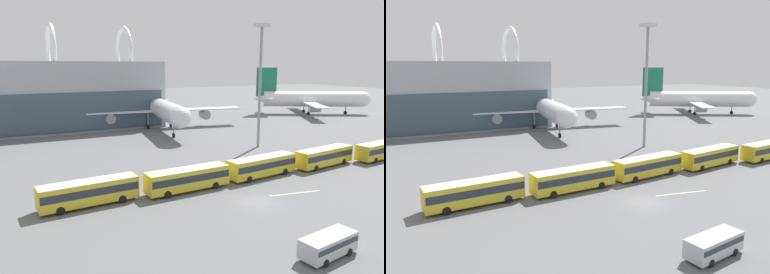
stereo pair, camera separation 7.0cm
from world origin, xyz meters
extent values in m
plane|color=slate|center=(0.00, 0.00, 0.00)|extent=(440.00, 440.00, 0.00)
torus|color=white|center=(-14.69, 68.49, 20.57)|extent=(1.10, 13.75, 13.75)
torus|color=white|center=(4.57, 68.49, 20.57)|extent=(1.10, 13.75, 13.75)
cylinder|color=silver|center=(10.11, 55.31, 5.59)|extent=(10.60, 36.76, 4.81)
sphere|color=silver|center=(7.19, 37.32, 5.59)|extent=(4.71, 4.71, 4.71)
cone|color=silver|center=(13.04, 73.31, 5.59)|extent=(5.80, 8.63, 4.57)
cube|color=silver|center=(10.47, 57.51, 4.75)|extent=(46.44, 11.38, 0.35)
cylinder|color=gray|center=(23.29, 55.42, 3.20)|extent=(3.05, 3.39, 2.60)
cylinder|color=gray|center=(-2.35, 59.59, 3.20)|extent=(3.05, 3.39, 2.60)
cube|color=red|center=(12.90, 72.43, 10.72)|extent=(1.39, 6.15, 8.81)
cube|color=silver|center=(12.90, 72.43, 6.08)|extent=(12.86, 5.17, 0.28)
cylinder|color=gray|center=(8.15, 43.24, 2.83)|extent=(0.36, 0.36, 4.56)
cylinder|color=black|center=(8.15, 43.24, 0.55)|extent=(0.62, 1.16, 1.10)
cylinder|color=gray|center=(13.56, 57.00, 2.83)|extent=(0.36, 0.36, 4.56)
cylinder|color=black|center=(13.56, 57.00, 0.55)|extent=(0.62, 1.16, 1.10)
cylinder|color=gray|center=(7.39, 58.01, 2.83)|extent=(0.36, 0.36, 4.56)
cylinder|color=black|center=(7.39, 58.01, 0.55)|extent=(0.62, 1.16, 1.10)
cylinder|color=white|center=(69.26, 60.64, 5.20)|extent=(31.85, 21.88, 5.28)
sphere|color=white|center=(83.83, 51.97, 5.20)|extent=(5.17, 5.17, 5.17)
cone|color=white|center=(54.69, 69.31, 5.20)|extent=(8.96, 8.12, 5.01)
cube|color=white|center=(67.48, 61.70, 4.28)|extent=(23.87, 36.43, 0.35)
cylinder|color=gray|center=(73.22, 71.33, 2.98)|extent=(4.07, 3.58, 2.09)
cylinder|color=gray|center=(61.75, 52.07, 2.98)|extent=(4.07, 3.58, 2.09)
cube|color=#19724C|center=(55.40, 68.89, 10.97)|extent=(6.20, 3.91, 9.96)
cube|color=white|center=(55.40, 68.89, 5.73)|extent=(9.77, 13.43, 0.28)
cylinder|color=gray|center=(79.04, 54.83, 2.61)|extent=(0.36, 0.36, 4.12)
cylinder|color=black|center=(79.04, 54.83, 0.55)|extent=(1.18, 0.95, 1.10)
cylinder|color=gray|center=(69.24, 64.65, 2.61)|extent=(0.36, 0.36, 4.12)
cylinder|color=black|center=(69.24, 64.65, 0.55)|extent=(1.18, 0.95, 1.10)
cylinder|color=gray|center=(65.73, 58.75, 2.61)|extent=(0.36, 0.36, 4.12)
cylinder|color=black|center=(65.73, 58.75, 0.55)|extent=(1.18, 0.95, 1.10)
cube|color=gold|center=(-18.90, 8.66, 1.73)|extent=(12.14, 3.57, 2.71)
cube|color=#232D38|center=(-18.90, 8.66, 2.00)|extent=(11.90, 3.58, 0.95)
cube|color=silver|center=(-18.90, 8.66, 3.03)|extent=(11.77, 3.46, 0.12)
cylinder|color=black|center=(-15.28, 10.18, 0.50)|extent=(1.02, 0.37, 1.00)
cylinder|color=black|center=(-15.11, 7.65, 0.50)|extent=(1.02, 0.37, 1.00)
cylinder|color=black|center=(-22.69, 9.67, 0.50)|extent=(1.02, 0.37, 1.00)
cylinder|color=black|center=(-22.51, 7.13, 0.50)|extent=(1.02, 0.37, 1.00)
cube|color=gold|center=(-5.84, 8.04, 1.73)|extent=(12.10, 3.36, 2.71)
cube|color=#232D38|center=(-5.84, 8.04, 2.00)|extent=(11.86, 3.38, 0.95)
cube|color=silver|center=(-5.84, 8.04, 3.03)|extent=(11.74, 3.26, 0.12)
cylinder|color=black|center=(-2.19, 9.51, 0.50)|extent=(1.01, 0.35, 1.00)
cylinder|color=black|center=(-2.06, 6.97, 0.50)|extent=(1.01, 0.35, 1.00)
cylinder|color=black|center=(-9.61, 9.12, 0.50)|extent=(1.01, 0.35, 1.00)
cylinder|color=black|center=(-9.48, 6.58, 0.50)|extent=(1.01, 0.35, 1.00)
cube|color=gold|center=(7.23, 8.72, 1.73)|extent=(12.20, 4.01, 2.71)
cube|color=#232D38|center=(7.23, 8.72, 2.00)|extent=(11.97, 4.01, 0.95)
cube|color=silver|center=(7.23, 8.72, 3.03)|extent=(11.83, 3.89, 0.12)
cylinder|color=black|center=(10.78, 10.38, 0.50)|extent=(1.03, 0.41, 1.00)
cylinder|color=black|center=(11.05, 7.86, 0.50)|extent=(1.03, 0.41, 1.00)
cylinder|color=black|center=(3.40, 9.59, 0.50)|extent=(1.03, 0.41, 1.00)
cylinder|color=black|center=(3.67, 7.06, 0.50)|extent=(1.03, 0.41, 1.00)
cube|color=gold|center=(20.29, 8.73, 1.73)|extent=(12.22, 4.20, 2.71)
cube|color=#232D38|center=(20.29, 8.73, 2.00)|extent=(11.99, 4.20, 0.95)
cube|color=silver|center=(20.29, 8.73, 3.03)|extent=(11.86, 4.07, 0.12)
cylinder|color=black|center=(23.82, 10.45, 0.50)|extent=(1.03, 0.42, 1.00)
cylinder|color=black|center=(24.13, 7.92, 0.50)|extent=(1.03, 0.42, 1.00)
cylinder|color=black|center=(16.45, 9.53, 0.50)|extent=(1.03, 0.42, 1.00)
cylinder|color=black|center=(16.76, 7.01, 0.50)|extent=(1.03, 0.42, 1.00)
cube|color=gold|center=(33.35, 7.54, 1.73)|extent=(12.16, 3.74, 2.71)
cube|color=#232D38|center=(33.35, 7.54, 2.00)|extent=(11.93, 3.75, 0.95)
cube|color=silver|center=(33.35, 7.54, 3.03)|extent=(11.80, 3.63, 0.12)
cylinder|color=black|center=(29.55, 8.49, 0.50)|extent=(1.02, 0.38, 1.00)
cylinder|color=black|center=(29.76, 5.96, 0.50)|extent=(1.02, 0.38, 1.00)
cube|color=#B2B7BC|center=(-2.71, -13.64, 1.16)|extent=(6.09, 2.89, 1.73)
cube|color=#232D38|center=(-2.71, -13.64, 1.44)|extent=(5.92, 2.89, 0.52)
cylinder|color=black|center=(-4.27, -14.87, 0.35)|extent=(0.72, 0.31, 0.70)
cylinder|color=black|center=(-4.53, -12.85, 0.35)|extent=(0.72, 0.31, 0.70)
cylinder|color=black|center=(-0.90, -14.43, 0.35)|extent=(0.72, 0.31, 0.70)
cylinder|color=black|center=(-1.16, -12.41, 0.35)|extent=(0.72, 0.31, 0.70)
cylinder|color=gray|center=(19.75, 26.16, 12.14)|extent=(0.55, 0.55, 24.29)
cube|color=silver|center=(19.75, 26.16, 24.54)|extent=(2.51, 2.51, 0.63)
cube|color=silver|center=(6.54, 0.49, 0.00)|extent=(7.56, 1.66, 0.01)
camera|label=1|loc=(-27.66, -35.47, 16.86)|focal=35.00mm
camera|label=2|loc=(-27.60, -35.50, 16.86)|focal=35.00mm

